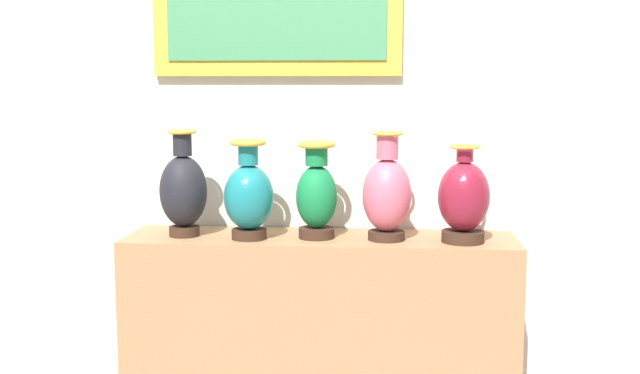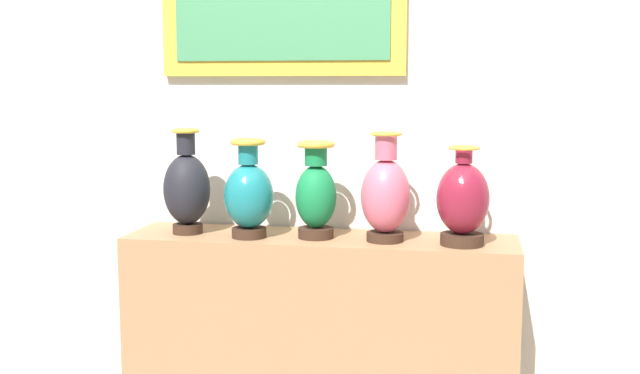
{
  "view_description": "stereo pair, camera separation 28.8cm",
  "coord_description": "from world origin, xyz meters",
  "px_view_note": "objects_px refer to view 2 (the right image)",
  "views": [
    {
      "loc": [
        0.26,
        -2.88,
        1.49
      ],
      "look_at": [
        0.0,
        0.0,
        1.1
      ],
      "focal_mm": 43.3,
      "sensor_mm": 36.0,
      "label": 1
    },
    {
      "loc": [
        0.54,
        -2.84,
        1.49
      ],
      "look_at": [
        0.0,
        0.0,
        1.1
      ],
      "focal_mm": 43.3,
      "sensor_mm": 36.0,
      "label": 2
    }
  ],
  "objects_px": {
    "vase_onyx": "(187,188)",
    "vase_teal": "(249,194)",
    "vase_emerald": "(316,194)",
    "vase_burgundy": "(463,201)",
    "vase_rose": "(385,195)"
  },
  "relations": [
    {
      "from": "vase_onyx",
      "to": "vase_teal",
      "type": "height_order",
      "value": "vase_onyx"
    },
    {
      "from": "vase_emerald",
      "to": "vase_burgundy",
      "type": "height_order",
      "value": "vase_emerald"
    },
    {
      "from": "vase_emerald",
      "to": "vase_burgundy",
      "type": "relative_size",
      "value": 1.02
    },
    {
      "from": "vase_emerald",
      "to": "vase_rose",
      "type": "height_order",
      "value": "vase_rose"
    },
    {
      "from": "vase_teal",
      "to": "vase_rose",
      "type": "distance_m",
      "value": 0.52
    },
    {
      "from": "vase_onyx",
      "to": "vase_emerald",
      "type": "height_order",
      "value": "vase_onyx"
    },
    {
      "from": "vase_onyx",
      "to": "vase_rose",
      "type": "relative_size",
      "value": 1.01
    },
    {
      "from": "vase_onyx",
      "to": "vase_rose",
      "type": "xyz_separation_m",
      "value": [
        0.77,
        -0.01,
        -0.0
      ]
    },
    {
      "from": "vase_teal",
      "to": "vase_burgundy",
      "type": "height_order",
      "value": "vase_teal"
    },
    {
      "from": "vase_emerald",
      "to": "vase_teal",
      "type": "bearing_deg",
      "value": -171.24
    },
    {
      "from": "vase_onyx",
      "to": "vase_rose",
      "type": "height_order",
      "value": "vase_onyx"
    },
    {
      "from": "vase_teal",
      "to": "vase_rose",
      "type": "height_order",
      "value": "vase_rose"
    },
    {
      "from": "vase_teal",
      "to": "vase_onyx",
      "type": "bearing_deg",
      "value": 172.65
    },
    {
      "from": "vase_teal",
      "to": "vase_emerald",
      "type": "distance_m",
      "value": 0.25
    },
    {
      "from": "vase_onyx",
      "to": "vase_burgundy",
      "type": "distance_m",
      "value": 1.05
    }
  ]
}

